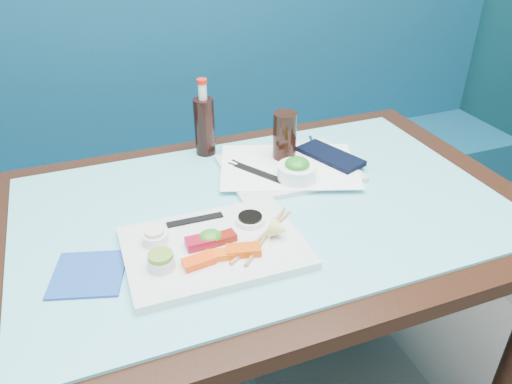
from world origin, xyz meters
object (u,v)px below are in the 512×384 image
object	(u,v)px
cola_bottle_body	(205,127)
blue_napkin	(88,274)
booth_bench	(190,181)
cola_glass	(285,136)
dining_table	(262,234)
serving_tray	(288,168)
seaweed_bowl	(297,172)
sashimi_plate	(214,248)

from	to	relation	value
cola_bottle_body	blue_napkin	size ratio (longest dim) A/B	1.18
booth_bench	blue_napkin	xyz separation A→B (m)	(-0.44, -0.96, 0.39)
cola_glass	dining_table	bearing A→B (deg)	-126.52
serving_tray	seaweed_bowl	world-z (taller)	seaweed_bowl
booth_bench	seaweed_bowl	world-z (taller)	booth_bench
dining_table	blue_napkin	xyz separation A→B (m)	(-0.44, -0.12, 0.09)
seaweed_bowl	blue_napkin	size ratio (longest dim) A/B	0.73
cola_bottle_body	blue_napkin	distance (m)	0.61
cola_glass	blue_napkin	xyz separation A→B (m)	(-0.59, -0.32, -0.08)
cola_bottle_body	blue_napkin	world-z (taller)	cola_bottle_body
sashimi_plate	serving_tray	world-z (taller)	sashimi_plate
booth_bench	dining_table	xyz separation A→B (m)	(0.00, -0.84, 0.29)
cola_glass	sashimi_plate	bearing A→B (deg)	-133.55
dining_table	blue_napkin	size ratio (longest dim) A/B	9.54
blue_napkin	serving_tray	bearing A→B (deg)	24.23
sashimi_plate	cola_bottle_body	size ratio (longest dim) A/B	2.27
booth_bench	cola_glass	size ratio (longest dim) A/B	21.32
blue_napkin	booth_bench	bearing A→B (deg)	65.13
sashimi_plate	serving_tray	size ratio (longest dim) A/B	1.07
dining_table	cola_glass	xyz separation A→B (m)	(0.15, 0.20, 0.18)
sashimi_plate	blue_napkin	world-z (taller)	sashimi_plate
dining_table	sashimi_plate	distance (m)	0.24
booth_bench	blue_napkin	world-z (taller)	booth_bench
sashimi_plate	serving_tray	bearing A→B (deg)	43.08
dining_table	seaweed_bowl	size ratio (longest dim) A/B	13.13
booth_bench	dining_table	bearing A→B (deg)	-90.00
serving_tray	seaweed_bowl	bearing A→B (deg)	-96.28
serving_tray	cola_bottle_body	bearing A→B (deg)	135.64
sashimi_plate	blue_napkin	size ratio (longest dim) A/B	2.68
sashimi_plate	seaweed_bowl	distance (m)	0.36
serving_tray	cola_bottle_body	world-z (taller)	cola_bottle_body
cola_bottle_body	blue_napkin	bearing A→B (deg)	-130.61
dining_table	cola_glass	bearing A→B (deg)	53.48
booth_bench	serving_tray	bearing A→B (deg)	-78.75
cola_glass	booth_bench	bearing A→B (deg)	103.04
booth_bench	cola_glass	world-z (taller)	booth_bench
cola_glass	cola_bottle_body	size ratio (longest dim) A/B	0.81
seaweed_bowl	blue_napkin	xyz separation A→B (m)	(-0.57, -0.19, -0.03)
booth_bench	seaweed_bowl	bearing A→B (deg)	-80.55
sashimi_plate	seaweed_bowl	size ratio (longest dim) A/B	3.69
dining_table	cola_bottle_body	world-z (taller)	cola_bottle_body
seaweed_bowl	cola_bottle_body	distance (m)	0.33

